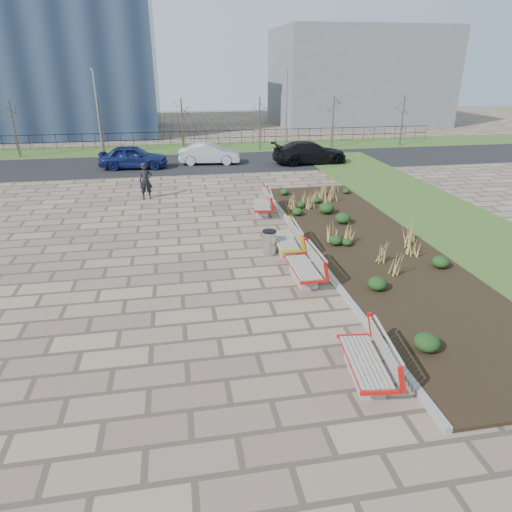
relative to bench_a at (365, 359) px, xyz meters
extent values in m
plane|color=#84725B|center=(-3.00, 2.13, -0.50)|extent=(120.00, 120.00, 0.00)
cube|color=black|center=(3.25, 7.13, -0.45)|extent=(4.50, 18.00, 0.10)
cube|color=gray|center=(0.92, 7.13, -0.42)|extent=(0.16, 18.00, 0.15)
cube|color=#33511E|center=(8.00, 7.13, -0.48)|extent=(5.00, 38.00, 0.04)
cube|color=#33511E|center=(-3.00, 30.13, -0.48)|extent=(80.00, 5.00, 0.04)
cube|color=black|center=(-3.00, 24.13, -0.49)|extent=(80.00, 7.00, 0.02)
cylinder|color=#B2B2B7|center=(-0.61, 7.35, -0.07)|extent=(0.49, 0.49, 0.87)
imported|color=black|center=(-5.30, 15.66, 0.41)|extent=(0.73, 0.54, 1.83)
imported|color=#121D53|center=(-6.42, 23.24, 0.26)|extent=(4.49, 2.09, 1.49)
imported|color=#ACB0B4|center=(-1.40, 23.80, 0.20)|extent=(4.26, 1.90, 1.36)
imported|color=black|center=(5.42, 22.77, 0.27)|extent=(5.25, 2.38, 1.49)
cube|color=slate|center=(17.00, 44.13, 4.50)|extent=(18.00, 12.00, 10.00)
camera|label=1|loc=(-3.80, -7.71, 5.93)|focal=32.00mm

